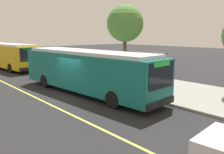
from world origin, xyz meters
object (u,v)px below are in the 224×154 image
Objects in this scene: transit_bus_main at (87,70)px; waiting_bench at (145,79)px; pedestrian_commuter at (134,74)px; route_sign_post at (159,68)px; transit_bus_second at (7,55)px.

waiting_bench is at bearing 74.14° from transit_bus_main.
pedestrian_commuter is at bearing -100.60° from waiting_bench.
transit_bus_main is 4.36× the size of route_sign_post.
transit_bus_second is 20.20m from route_sign_post.
pedestrian_commuter is at bearing 165.55° from route_sign_post.
transit_bus_second and route_sign_post have the same top height.
waiting_bench is at bearing 145.81° from route_sign_post.
pedestrian_commuter is (-0.21, -1.10, 0.48)m from waiting_bench.
pedestrian_commuter is (17.02, 3.74, -0.50)m from transit_bus_second.
transit_bus_second is 7.12× the size of waiting_bench.
transit_bus_main reaches higher than waiting_bench.
transit_bus_main is at bearing -105.86° from waiting_bench.
transit_bus_main reaches higher than pedestrian_commuter.
route_sign_post is at bearing 8.49° from transit_bus_second.
transit_bus_second is 4.07× the size of route_sign_post.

